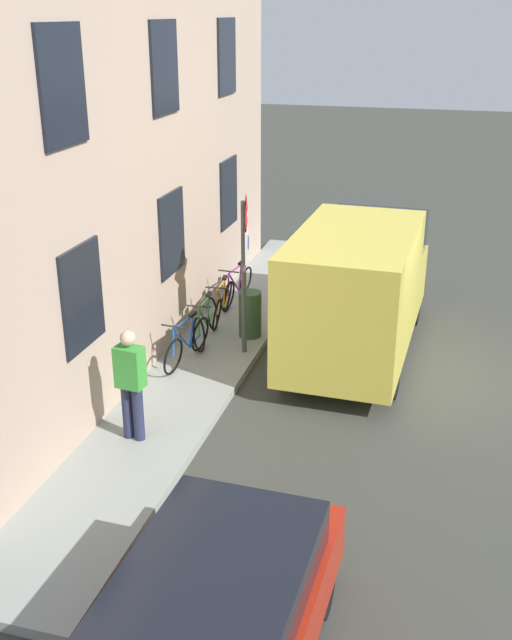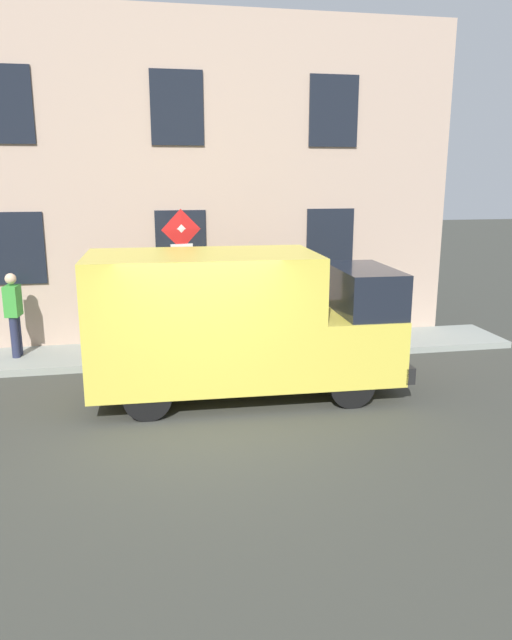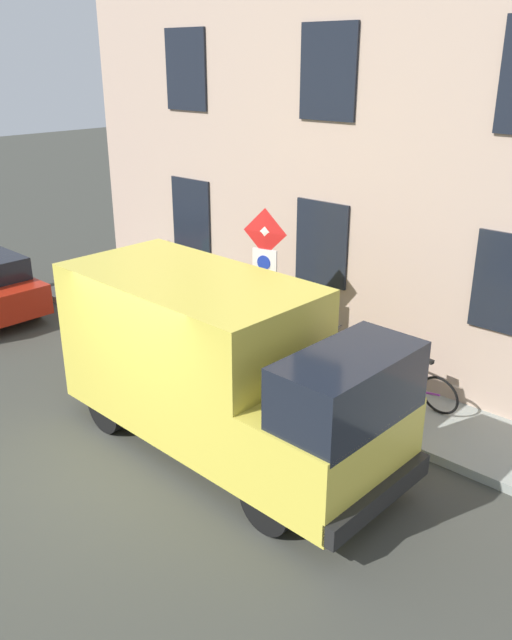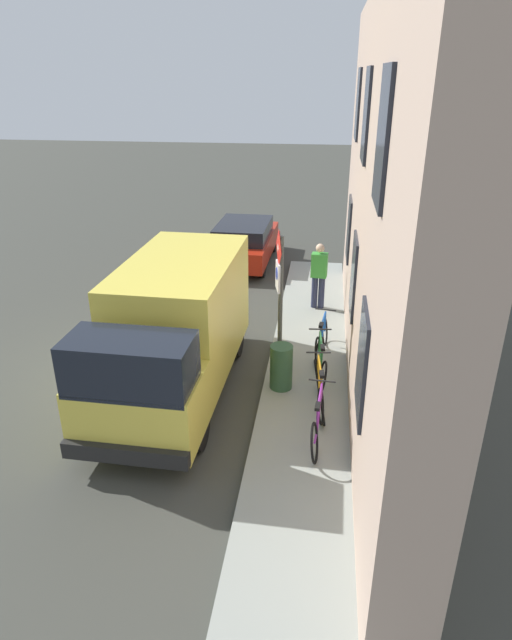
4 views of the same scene
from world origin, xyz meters
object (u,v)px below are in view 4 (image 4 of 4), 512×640
object	(u,v)px
bicycle_orange	(319,389)
litter_bin	(281,367)
bicycle_green	(321,362)
delivery_van	(175,328)
bicycle_purple	(318,421)
pedestrian	(319,274)
parked_hatchback	(244,241)
bicycle_blue	(322,339)
sign_post_stacked	(279,281)

from	to	relation	value
bicycle_orange	litter_bin	world-z (taller)	litter_bin
bicycle_orange	litter_bin	xyz separation A→B (m)	(-0.75, 0.59, 0.08)
bicycle_orange	bicycle_green	size ratio (longest dim) A/B	1.00
delivery_van	bicycle_green	xyz separation A→B (m)	(2.80, 0.51, -0.82)
litter_bin	bicycle_green	bearing A→B (deg)	29.88
bicycle_purple	pedestrian	size ratio (longest dim) A/B	1.00
parked_hatchback	litter_bin	world-z (taller)	parked_hatchback
bicycle_blue	parked_hatchback	bearing A→B (deg)	29.21
bicycle_orange	bicycle_green	world-z (taller)	same
parked_hatchback	bicycle_orange	size ratio (longest dim) A/B	2.36
delivery_van	litter_bin	bearing A→B (deg)	93.82
bicycle_green	delivery_van	bearing A→B (deg)	95.22
bicycle_green	pedestrian	xyz separation A→B (m)	(-0.15, 3.66, 0.56)
delivery_van	litter_bin	world-z (taller)	delivery_van
bicycle_blue	pedestrian	xyz separation A→B (m)	(-0.15, 2.64, 0.56)
bicycle_purple	litter_bin	size ratio (longest dim) A/B	1.91
sign_post_stacked	bicycle_green	distance (m)	1.82
delivery_van	bicycle_blue	size ratio (longest dim) A/B	3.14
bicycle_orange	bicycle_green	xyz separation A→B (m)	(0.00, 1.02, 0.00)
parked_hatchback	bicycle_orange	world-z (taller)	parked_hatchback
bicycle_blue	sign_post_stacked	bearing A→B (deg)	135.68
delivery_van	parked_hatchback	size ratio (longest dim) A/B	1.33
bicycle_orange	bicycle_blue	bearing A→B (deg)	-6.24
litter_bin	parked_hatchback	bearing A→B (deg)	103.59
parked_hatchback	bicycle_orange	xyz separation A→B (m)	(2.65, -8.45, -0.22)
sign_post_stacked	bicycle_orange	world-z (taller)	sign_post_stacked
bicycle_orange	sign_post_stacked	bearing A→B (deg)	27.80
sign_post_stacked	delivery_van	world-z (taller)	sign_post_stacked
bicycle_orange	delivery_van	bearing A→B (deg)	73.56
delivery_van	pedestrian	size ratio (longest dim) A/B	3.13
bicycle_green	sign_post_stacked	bearing A→B (deg)	66.23
parked_hatchback	bicycle_green	size ratio (longest dim) A/B	2.35
sign_post_stacked	bicycle_orange	xyz separation A→B (m)	(0.89, -1.32, -1.56)
bicycle_green	bicycle_blue	distance (m)	1.02
bicycle_purple	bicycle_orange	world-z (taller)	same
sign_post_stacked	pedestrian	xyz separation A→B (m)	(0.74, 3.36, -1.00)
bicycle_purple	bicycle_orange	bearing A→B (deg)	4.30
bicycle_orange	pedestrian	size ratio (longest dim) A/B	1.00
bicycle_green	bicycle_blue	bearing A→B (deg)	-5.25
parked_hatchback	bicycle_purple	distance (m)	9.84
sign_post_stacked	bicycle_green	xyz separation A→B (m)	(0.89, -0.30, -1.56)
pedestrian	bicycle_green	bearing A→B (deg)	8.82
bicycle_green	pedestrian	distance (m)	3.71
delivery_van	parked_hatchback	distance (m)	7.97
bicycle_purple	pedestrian	xyz separation A→B (m)	(-0.15, 5.70, 0.56)
bicycle_orange	litter_bin	size ratio (longest dim) A/B	1.91
parked_hatchback	pedestrian	xyz separation A→B (m)	(2.50, -3.77, 0.34)
bicycle_purple	pedestrian	distance (m)	5.73
bicycle_purple	bicycle_green	world-z (taller)	same
sign_post_stacked	bicycle_purple	world-z (taller)	sign_post_stacked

